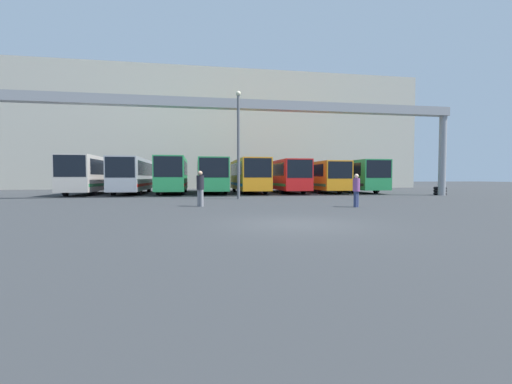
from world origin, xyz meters
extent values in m
plane|color=#2D3033|center=(0.00, 0.00, 0.00)|extent=(200.00, 200.00, 0.00)
cube|color=#B7B2A3|center=(0.00, 41.36, 8.09)|extent=(57.15, 12.00, 16.18)
cylinder|color=gray|center=(17.26, 15.11, 3.33)|extent=(0.60, 0.60, 6.67)
cube|color=gray|center=(0.00, 15.11, 7.02)|extent=(35.12, 0.80, 0.70)
cube|color=beige|center=(-12.75, 22.37, 1.84)|extent=(2.51, 10.02, 2.98)
cube|color=black|center=(-12.75, 17.38, 2.40)|extent=(2.31, 0.06, 1.67)
cube|color=black|center=(-12.75, 22.37, 2.40)|extent=(2.54, 8.52, 1.25)
cube|color=#268C4C|center=(-12.75, 22.37, 0.89)|extent=(2.54, 9.52, 0.24)
cylinder|color=black|center=(-13.85, 19.57, 0.50)|extent=(0.28, 0.99, 0.99)
cylinder|color=black|center=(-11.66, 19.57, 0.50)|extent=(0.28, 0.99, 0.99)
cylinder|color=black|center=(-13.85, 25.18, 0.50)|extent=(0.28, 0.99, 0.99)
cylinder|color=black|center=(-11.66, 25.18, 0.50)|extent=(0.28, 0.99, 0.99)
cube|color=#999EA5|center=(-9.11, 22.66, 1.79)|extent=(2.41, 10.61, 2.87)
cube|color=black|center=(-9.11, 17.38, 2.32)|extent=(2.22, 0.06, 1.61)
cube|color=black|center=(-9.11, 22.66, 2.32)|extent=(2.44, 9.01, 1.21)
cube|color=red|center=(-9.11, 22.66, 0.87)|extent=(2.44, 10.08, 0.24)
cylinder|color=black|center=(-10.16, 19.69, 0.52)|extent=(0.28, 1.05, 1.05)
cylinder|color=black|center=(-8.06, 19.69, 0.52)|extent=(0.28, 1.05, 1.05)
cylinder|color=black|center=(-10.16, 25.63, 0.52)|extent=(0.28, 1.05, 1.05)
cylinder|color=black|center=(-8.06, 25.63, 0.52)|extent=(0.28, 1.05, 1.05)
cube|color=#268C4C|center=(-5.47, 22.77, 1.83)|extent=(2.44, 10.81, 2.96)
cube|color=black|center=(-5.47, 17.38, 2.38)|extent=(2.25, 0.06, 1.66)
cube|color=black|center=(-5.47, 22.77, 2.38)|extent=(2.47, 9.19, 1.24)
cube|color=red|center=(-5.47, 22.77, 0.88)|extent=(2.47, 10.27, 0.24)
cylinder|color=black|center=(-6.53, 19.74, 0.51)|extent=(0.28, 1.03, 1.03)
cylinder|color=black|center=(-4.40, 19.74, 0.51)|extent=(0.28, 1.03, 1.03)
cylinder|color=black|center=(-6.53, 25.79, 0.51)|extent=(0.28, 1.03, 1.03)
cylinder|color=black|center=(-4.40, 25.79, 0.51)|extent=(0.28, 1.03, 1.03)
cube|color=#268C4C|center=(-1.82, 23.23, 1.79)|extent=(2.59, 11.74, 2.88)
cube|color=black|center=(-1.82, 17.38, 2.32)|extent=(2.39, 0.06, 1.61)
cube|color=black|center=(-1.82, 23.23, 2.32)|extent=(2.62, 9.98, 1.21)
cube|color=black|center=(-1.82, 23.23, 0.87)|extent=(2.62, 11.15, 0.24)
cylinder|color=black|center=(-2.96, 19.94, 0.53)|extent=(0.28, 1.06, 1.06)
cylinder|color=black|center=(-0.68, 19.94, 0.53)|extent=(0.28, 1.06, 1.06)
cylinder|color=black|center=(-2.96, 26.52, 0.53)|extent=(0.28, 1.06, 1.06)
cylinder|color=black|center=(-0.68, 26.52, 0.53)|extent=(0.28, 1.06, 1.06)
cube|color=orange|center=(1.82, 22.68, 1.79)|extent=(2.54, 10.63, 2.88)
cube|color=black|center=(1.82, 17.38, 2.33)|extent=(2.34, 0.06, 1.61)
cube|color=black|center=(1.82, 22.68, 2.33)|extent=(2.57, 9.03, 1.21)
cube|color=#1966B2|center=(1.82, 22.68, 0.87)|extent=(2.57, 10.10, 0.24)
cylinder|color=black|center=(0.71, 19.70, 0.49)|extent=(0.28, 0.98, 0.98)
cylinder|color=black|center=(2.93, 19.70, 0.49)|extent=(0.28, 0.98, 0.98)
cylinder|color=black|center=(0.71, 25.65, 0.49)|extent=(0.28, 0.98, 0.98)
cylinder|color=black|center=(2.93, 25.65, 0.49)|extent=(0.28, 0.98, 0.98)
cube|color=red|center=(5.47, 22.80, 1.74)|extent=(2.43, 10.87, 2.79)
cube|color=black|center=(5.47, 17.38, 2.26)|extent=(2.23, 0.06, 1.56)
cube|color=black|center=(5.47, 22.80, 2.26)|extent=(2.46, 9.24, 1.17)
cube|color=#268C4C|center=(5.47, 22.80, 0.85)|extent=(2.46, 10.33, 0.24)
cylinder|color=black|center=(4.41, 19.75, 0.51)|extent=(0.28, 1.02, 1.02)
cylinder|color=black|center=(6.52, 19.75, 0.51)|extent=(0.28, 1.02, 1.02)
cylinder|color=black|center=(4.41, 25.84, 0.51)|extent=(0.28, 1.02, 1.02)
cylinder|color=black|center=(6.52, 25.84, 0.51)|extent=(0.28, 1.02, 1.02)
cube|color=orange|center=(9.11, 23.19, 1.68)|extent=(2.45, 11.67, 2.67)
cube|color=black|center=(9.11, 17.38, 2.17)|extent=(2.25, 0.06, 1.49)
cube|color=black|center=(9.11, 23.19, 2.17)|extent=(2.48, 9.92, 1.12)
cube|color=#268C4C|center=(9.11, 23.19, 0.83)|extent=(2.48, 11.08, 0.24)
cylinder|color=black|center=(8.05, 19.93, 0.45)|extent=(0.28, 0.90, 0.90)
cylinder|color=black|center=(10.17, 19.93, 0.45)|extent=(0.28, 0.90, 0.90)
cylinder|color=black|center=(8.05, 26.46, 0.45)|extent=(0.28, 0.90, 0.90)
cylinder|color=black|center=(10.17, 26.46, 0.45)|extent=(0.28, 0.90, 0.90)
cube|color=#268C4C|center=(12.75, 22.98, 1.75)|extent=(2.60, 11.24, 2.81)
cube|color=black|center=(12.75, 17.38, 2.27)|extent=(2.39, 0.06, 1.57)
cube|color=black|center=(12.75, 22.98, 2.27)|extent=(2.63, 9.56, 1.18)
cube|color=black|center=(12.75, 22.98, 0.86)|extent=(2.63, 10.68, 0.24)
cylinder|color=black|center=(11.62, 19.84, 0.47)|extent=(0.28, 0.93, 0.93)
cylinder|color=black|center=(13.89, 19.84, 0.47)|extent=(0.28, 0.93, 0.93)
cylinder|color=black|center=(11.62, 26.13, 0.47)|extent=(0.28, 0.93, 0.93)
cylinder|color=black|center=(13.89, 26.13, 0.47)|extent=(0.28, 0.93, 0.93)
cylinder|color=gray|center=(-3.09, 7.46, 0.44)|extent=(0.20, 0.20, 0.89)
cylinder|color=gray|center=(-2.98, 7.34, 0.44)|extent=(0.20, 0.20, 0.89)
cylinder|color=black|center=(-3.04, 7.40, 1.26)|extent=(0.39, 0.39, 0.74)
sphere|color=tan|center=(-3.04, 7.40, 1.75)|extent=(0.24, 0.24, 0.24)
cylinder|color=navy|center=(4.77, 5.55, 0.40)|extent=(0.19, 0.19, 0.81)
cylinder|color=navy|center=(4.89, 5.64, 0.40)|extent=(0.19, 0.19, 0.81)
cylinder|color=#8C4C8C|center=(4.83, 5.59, 1.15)|extent=(0.35, 0.35, 0.67)
sphere|color=beige|center=(4.83, 5.59, 1.59)|extent=(0.22, 0.22, 0.22)
torus|color=black|center=(17.42, 15.51, 0.12)|extent=(1.04, 1.04, 0.24)
torus|color=black|center=(17.42, 15.51, 0.36)|extent=(1.04, 1.04, 0.24)
torus|color=black|center=(17.42, 15.51, 0.60)|extent=(1.04, 1.04, 0.24)
cylinder|color=#595B60|center=(-0.29, 13.38, 3.63)|extent=(0.20, 0.20, 7.26)
sphere|color=beige|center=(-0.29, 13.38, 7.41)|extent=(0.36, 0.36, 0.36)
camera|label=1|loc=(-3.21, -10.74, 1.53)|focal=24.00mm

